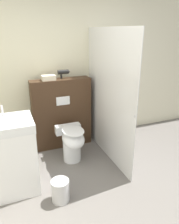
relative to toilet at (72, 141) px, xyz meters
The scene contains 9 objects.
ground_plane 1.16m from the toilet, 86.19° to the right, with size 12.00×12.00×0.00m, color slate.
wall_back 1.21m from the toilet, 84.66° to the left, with size 8.00×0.06×2.50m.
partition_panel 0.62m from the toilet, 90.09° to the left, with size 0.98×0.24×1.18m.
shower_glass 0.86m from the toilet, ahead, with size 0.04×1.55×1.97m.
toilet is the anchor object (origin of this frame).
sink_vanity 0.98m from the toilet, 159.55° to the right, with size 0.64×0.53×1.09m.
hair_drier 1.12m from the toilet, 83.32° to the left, with size 0.20×0.07×0.14m.
folded_towel 1.06m from the toilet, 109.29° to the left, with size 0.21×0.15×0.08m.
waste_bin 0.88m from the toilet, 117.23° to the right, with size 0.22×0.22×0.28m.
Camera 1 is at (-0.92, -1.72, 1.92)m, focal length 35.00 mm.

